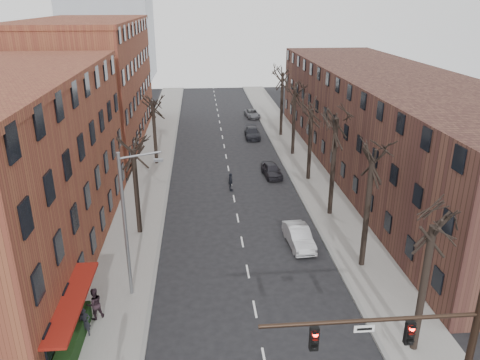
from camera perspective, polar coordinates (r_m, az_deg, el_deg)
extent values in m
cube|color=gray|center=(52.10, -10.47, 2.33)|extent=(4.00, 90.00, 0.15)
cube|color=gray|center=(52.95, 7.04, 2.84)|extent=(4.00, 90.00, 0.15)
cube|color=brown|center=(60.39, -17.89, 11.04)|extent=(12.00, 28.00, 14.00)
cube|color=#503025|center=(49.35, 17.68, 6.59)|extent=(12.00, 50.00, 10.00)
cube|color=maroon|center=(26.92, -19.04, -18.24)|extent=(1.20, 7.00, 0.15)
cube|color=#1A3613|center=(25.80, -19.96, -18.49)|extent=(0.80, 6.00, 1.00)
cylinder|color=black|center=(17.84, 15.65, -16.15)|extent=(8.00, 0.16, 0.16)
cube|color=black|center=(18.76, 19.94, -17.11)|extent=(0.32, 0.22, 0.95)
cube|color=black|center=(17.70, 9.01, -18.55)|extent=(0.32, 0.22, 0.95)
cube|color=silver|center=(17.99, 14.91, -17.12)|extent=(0.75, 0.04, 0.28)
cylinder|color=slate|center=(27.36, -13.80, -5.71)|extent=(0.20, 0.20, 9.00)
cylinder|color=slate|center=(25.58, -12.20, 2.96)|extent=(2.39, 0.12, 0.46)
cube|color=slate|center=(25.57, -9.92, 2.41)|extent=(0.50, 0.22, 0.14)
imported|color=#B1B4B9|center=(33.99, 7.18, -6.86)|extent=(1.79, 4.37, 1.41)
imported|color=black|center=(46.76, 3.88, 1.22)|extent=(1.97, 4.09, 1.35)
imported|color=black|center=(60.00, 1.51, 5.76)|extent=(1.92, 4.52, 1.30)
imported|color=#56575D|center=(70.79, 1.50, 8.09)|extent=(2.27, 4.31, 1.15)
imported|color=black|center=(26.53, -18.40, -16.16)|extent=(0.68, 0.54, 1.64)
imported|color=black|center=(27.54, -17.34, -14.20)|extent=(1.14, 1.07, 1.86)
imported|color=black|center=(43.04, -1.16, -0.26)|extent=(0.43, 1.02, 1.73)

